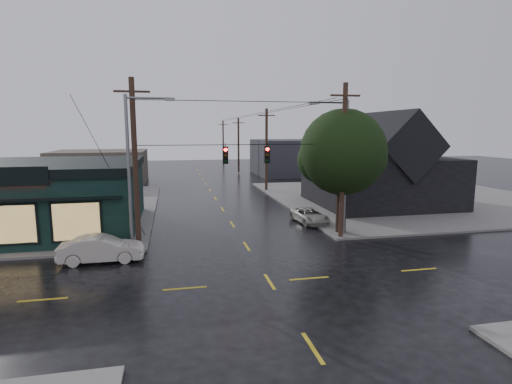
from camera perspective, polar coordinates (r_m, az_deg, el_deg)
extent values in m
plane|color=black|center=(19.59, 1.95, -12.68)|extent=(160.00, 160.00, 0.00)
cube|color=#64635E|center=(45.45, 20.73, -0.73)|extent=(28.00, 28.00, 0.15)
cube|color=black|center=(32.84, -30.60, -1.04)|extent=(16.00, 12.00, 4.20)
cube|color=black|center=(32.56, -30.93, 3.13)|extent=(16.30, 12.30, 0.60)
cube|color=black|center=(40.02, 17.17, 1.59)|extent=(12.00, 11.00, 4.50)
cylinder|color=black|center=(28.22, 12.10, -1.38)|extent=(0.70, 0.70, 4.23)
sphere|color=black|center=(27.83, 12.33, 5.60)|extent=(5.87, 5.87, 5.87)
cylinder|color=black|center=(24.59, -1.63, 6.78)|extent=(13.00, 0.04, 0.04)
cube|color=#41372F|center=(58.69, -21.33, 3.37)|extent=(12.00, 10.00, 4.40)
cube|color=#2C2C31|center=(66.06, 6.11, 5.00)|extent=(14.00, 12.00, 5.60)
imported|color=beige|center=(23.67, -21.19, -7.59)|extent=(4.46, 1.60, 1.46)
imported|color=#A6A499|center=(31.44, 7.68, -3.36)|extent=(2.32, 4.34, 1.16)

